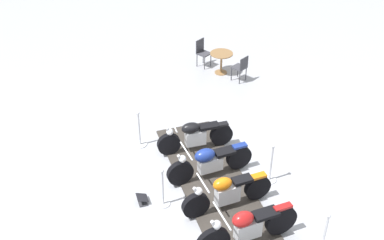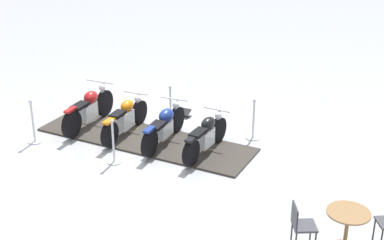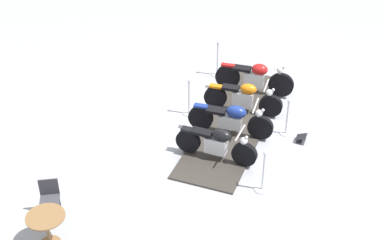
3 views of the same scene
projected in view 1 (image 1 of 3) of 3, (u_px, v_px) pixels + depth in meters
name	position (u px, v px, depth m)	size (l,w,h in m)	color
ground_plane	(218.00, 192.00, 11.09)	(80.00, 80.00, 0.00)	#A8AAB2
display_platform	(218.00, 191.00, 11.07)	(5.57, 1.56, 0.05)	#38332D
motorcycle_black	(195.00, 136.00, 12.14)	(1.91, 1.05, 0.90)	black
motorcycle_navy	(209.00, 162.00, 11.24)	(1.97, 1.25, 0.95)	black
motorcycle_copper	(227.00, 192.00, 10.37)	(1.93, 1.20, 0.92)	black
motorcycle_maroon	(247.00, 227.00, 9.46)	(2.02, 1.28, 1.05)	black
stanchion_left_mid	(270.00, 169.00, 11.24)	(0.34, 0.34, 1.08)	silver
stanchion_right_front	(140.00, 135.00, 12.43)	(0.35, 0.35, 1.06)	silver
stanchion_right_mid	(163.00, 193.00, 10.55)	(0.31, 0.31, 1.03)	silver
info_placard	(142.00, 200.00, 10.76)	(0.35, 0.37, 0.20)	#333338
cafe_table	(221.00, 58.00, 15.64)	(0.76, 0.76, 0.74)	olive
cafe_chair_near_table	(202.00, 51.00, 16.08)	(0.55, 0.55, 0.95)	#2D2D33
cafe_chair_across_table	(241.00, 67.00, 15.20)	(0.56, 0.56, 0.88)	#2D2D33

